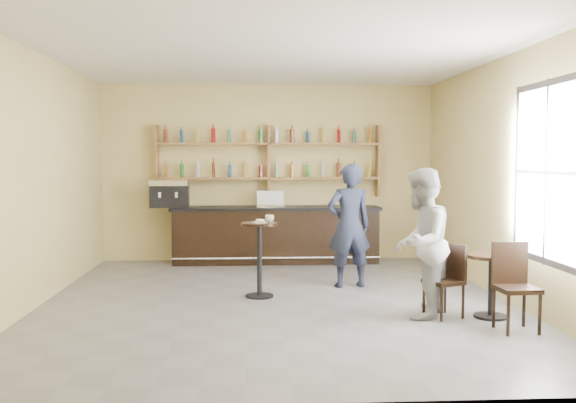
{
  "coord_description": "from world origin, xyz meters",
  "views": [
    {
      "loc": [
        -0.33,
        -8.23,
        1.86
      ],
      "look_at": [
        0.2,
        0.8,
        1.25
      ],
      "focal_mm": 40.0,
      "sensor_mm": 36.0,
      "label": 1
    }
  ],
  "objects": [
    {
      "name": "pastry_case",
      "position": [
        0.02,
        3.15,
        1.15
      ],
      "size": [
        0.53,
        0.44,
        0.29
      ],
      "primitive_type": null,
      "rotation": [
        0.0,
        0.0,
        -0.12
      ],
      "color": "silver",
      "rests_on": "bar_counter"
    },
    {
      "name": "pedestal_table",
      "position": [
        -0.21,
        0.28,
        0.5
      ],
      "size": [
        0.58,
        0.58,
        1.0
      ],
      "primitive_type": null,
      "rotation": [
        0.0,
        0.0,
        -0.22
      ],
      "color": "black",
      "rests_on": "floor"
    },
    {
      "name": "liquor_bottles",
      "position": [
        0.0,
        3.37,
        1.98
      ],
      "size": [
        3.68,
        0.1,
        1.0
      ],
      "primitive_type": null,
      "color": "#8C5919",
      "rests_on": "shelf_unit"
    },
    {
      "name": "ceiling",
      "position": [
        0.0,
        0.0,
        3.2
      ],
      "size": [
        7.0,
        7.0,
        0.0
      ],
      "primitive_type": "plane",
      "rotation": [
        3.14,
        0.0,
        0.0
      ],
      "color": "white",
      "rests_on": "wall_back"
    },
    {
      "name": "chair_south",
      "position": [
        2.52,
        -1.59,
        0.47
      ],
      "size": [
        0.43,
        0.43,
        0.95
      ],
      "primitive_type": null,
      "rotation": [
        0.0,
        0.0,
        0.06
      ],
      "color": "black",
      "rests_on": "floor"
    },
    {
      "name": "shelf_unit",
      "position": [
        0.0,
        3.37,
        1.81
      ],
      "size": [
        4.0,
        0.26,
        1.4
      ],
      "primitive_type": null,
      "color": "brown",
      "rests_on": "wall_back"
    },
    {
      "name": "floor",
      "position": [
        0.0,
        0.0,
        0.0
      ],
      "size": [
        7.0,
        7.0,
        0.0
      ],
      "primitive_type": "plane",
      "color": "slate",
      "rests_on": "ground"
    },
    {
      "name": "man_main",
      "position": [
        1.09,
        0.9,
        0.89
      ],
      "size": [
        0.71,
        0.53,
        1.79
      ],
      "primitive_type": "imported",
      "rotation": [
        0.0,
        0.0,
        3.3
      ],
      "color": "black",
      "rests_on": "floor"
    },
    {
      "name": "wall_front",
      "position": [
        0.0,
        -3.5,
        1.6
      ],
      "size": [
        7.0,
        0.0,
        7.0
      ],
      "primitive_type": "plane",
      "rotation": [
        -1.57,
        0.0,
        0.0
      ],
      "color": "tan",
      "rests_on": "floor"
    },
    {
      "name": "bar_counter",
      "position": [
        0.12,
        3.15,
        0.5
      ],
      "size": [
        3.7,
        0.72,
        1.0
      ],
      "primitive_type": null,
      "color": "black",
      "rests_on": "floor"
    },
    {
      "name": "cafe_table",
      "position": [
        2.47,
        -0.99,
        0.37
      ],
      "size": [
        0.74,
        0.74,
        0.75
      ],
      "primitive_type": null,
      "rotation": [
        0.0,
        0.0,
        -0.32
      ],
      "color": "black",
      "rests_on": "floor"
    },
    {
      "name": "wall_back",
      "position": [
        0.0,
        3.5,
        1.6
      ],
      "size": [
        7.0,
        0.0,
        7.0
      ],
      "primitive_type": "plane",
      "rotation": [
        1.57,
        0.0,
        0.0
      ],
      "color": "tan",
      "rests_on": "floor"
    },
    {
      "name": "cup_pedestal",
      "position": [
        -0.07,
        0.38,
        1.05
      ],
      "size": [
        0.15,
        0.15,
        0.09
      ],
      "primitive_type": "imported",
      "rotation": [
        0.0,
        0.0,
        0.34
      ],
      "color": "white",
      "rests_on": "pedestal_table"
    },
    {
      "name": "wall_right",
      "position": [
        3.0,
        0.0,
        1.6
      ],
      "size": [
        0.0,
        7.0,
        7.0
      ],
      "primitive_type": "plane",
      "rotation": [
        1.57,
        0.0,
        -1.57
      ],
      "color": "tan",
      "rests_on": "floor"
    },
    {
      "name": "donut",
      "position": [
        -0.2,
        0.27,
        1.03
      ],
      "size": [
        0.13,
        0.13,
        0.04
      ],
      "primitive_type": "torus",
      "rotation": [
        0.0,
        0.0,
        0.12
      ],
      "color": "#BE8B45",
      "rests_on": "napkin"
    },
    {
      "name": "wall_left",
      "position": [
        -3.0,
        0.0,
        1.6
      ],
      "size": [
        0.0,
        7.0,
        7.0
      ],
      "primitive_type": "plane",
      "rotation": [
        1.57,
        0.0,
        1.57
      ],
      "color": "tan",
      "rests_on": "floor"
    },
    {
      "name": "napkin",
      "position": [
        -0.21,
        0.28,
        1.01
      ],
      "size": [
        0.21,
        0.21,
        0.0
      ],
      "primitive_type": "cube",
      "rotation": [
        0.0,
        0.0,
        0.46
      ],
      "color": "white",
      "rests_on": "pedestal_table"
    },
    {
      "name": "patron_second",
      "position": [
        1.65,
        -0.91,
        0.87
      ],
      "size": [
        1.0,
        1.07,
        1.75
      ],
      "primitive_type": "imported",
      "rotation": [
        0.0,
        0.0,
        -2.09
      ],
      "color": "gray",
      "rests_on": "floor"
    },
    {
      "name": "window_pane",
      "position": [
        2.99,
        -1.2,
        1.7
      ],
      "size": [
        0.0,
        2.0,
        2.0
      ],
      "primitive_type": "plane",
      "rotation": [
        1.57,
        0.0,
        -1.57
      ],
      "color": "white",
      "rests_on": "wall_right"
    },
    {
      "name": "window_frame",
      "position": [
        2.99,
        -1.2,
        1.7
      ],
      "size": [
        0.04,
        1.7,
        2.1
      ],
      "primitive_type": null,
      "color": "black",
      "rests_on": "wall_right"
    },
    {
      "name": "chair_west",
      "position": [
        1.92,
        -0.94,
        0.43
      ],
      "size": [
        0.49,
        0.49,
        0.86
      ],
      "primitive_type": null,
      "rotation": [
        0.0,
        0.0,
        -1.16
      ],
      "color": "black",
      "rests_on": "floor"
    },
    {
      "name": "cup_cafe",
      "position": [
        2.52,
        -0.99,
        0.8
      ],
      "size": [
        0.12,
        0.12,
        0.1
      ],
      "primitive_type": "imported",
      "rotation": [
        0.0,
        0.0,
        -0.09
      ],
      "color": "white",
      "rests_on": "cafe_table"
    },
    {
      "name": "espresso_machine",
      "position": [
        -1.75,
        3.15,
        1.24
      ],
      "size": [
        0.69,
        0.46,
        0.48
      ],
      "primitive_type": null,
      "rotation": [
        0.0,
        0.0,
        0.04
      ],
      "color": "black",
      "rests_on": "bar_counter"
    }
  ]
}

